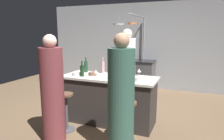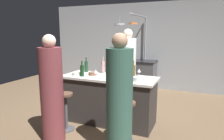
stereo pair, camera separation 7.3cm
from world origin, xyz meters
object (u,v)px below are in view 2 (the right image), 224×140
at_px(guest_right, 119,102).
at_px(wine_bottle_amber, 133,71).
at_px(bar_stool_right, 127,121).
at_px(wine_bottle_rose, 103,67).
at_px(mixing_bowl_wooden, 93,74).
at_px(bar_stool_left, 66,110).
at_px(wine_glass_near_left_guest, 96,72).
at_px(wine_glass_by_chef, 110,72).
at_px(stove_range, 142,75).
at_px(mixing_bowl_ceramic, 77,74).
at_px(wine_glass_near_right_guest, 139,71).
at_px(wine_bottle_red, 82,70).
at_px(guest_left, 52,93).
at_px(mixing_bowl_steel, 137,79).
at_px(pepper_mill, 127,71).
at_px(wine_bottle_white, 132,71).
at_px(chef, 127,72).
at_px(wine_bottle_green, 86,66).

height_order(guest_right, wine_bottle_amber, guest_right).
relative_size(bar_stool_right, wine_bottle_amber, 2.06).
relative_size(wine_bottle_rose, mixing_bowl_wooden, 2.04).
distance_m(bar_stool_left, wine_glass_near_left_guest, 0.86).
bearing_deg(wine_glass_by_chef, wine_bottle_amber, 19.78).
xyz_separation_m(guest_right, wine_glass_by_chef, (-0.52, 0.85, 0.21)).
height_order(stove_range, mixing_bowl_ceramic, mixing_bowl_ceramic).
distance_m(bar_stool_left, wine_glass_near_right_guest, 1.51).
height_order(wine_bottle_red, mixing_bowl_wooden, wine_bottle_red).
relative_size(guest_left, wine_glass_near_right_guest, 11.60).
distance_m(stove_range, mixing_bowl_steel, 2.69).
relative_size(guest_left, pepper_mill, 8.07).
bearing_deg(wine_bottle_red, wine_bottle_white, 17.60).
height_order(guest_right, wine_bottle_red, guest_right).
distance_m(guest_right, wine_bottle_white, 1.12).
relative_size(guest_left, wine_bottle_red, 5.75).
bearing_deg(mixing_bowl_wooden, bar_stool_left, -108.72).
xyz_separation_m(wine_glass_near_right_guest, mixing_bowl_steel, (0.07, -0.38, -0.07)).
height_order(bar_stool_left, bar_stool_right, same).
relative_size(wine_bottle_red, mixing_bowl_steel, 1.85).
distance_m(chef, guest_right, 1.95).
xyz_separation_m(wine_glass_near_left_guest, mixing_bowl_wooden, (-0.15, 0.16, -0.08)).
xyz_separation_m(bar_stool_left, guest_right, (1.14, -0.35, 0.42)).
bearing_deg(mixing_bowl_ceramic, guest_right, -34.95).
xyz_separation_m(wine_bottle_rose, wine_bottle_amber, (0.71, -0.22, -0.00)).
bearing_deg(wine_bottle_amber, mixing_bowl_wooden, -178.22).
distance_m(bar_stool_left, mixing_bowl_wooden, 0.86).
distance_m(guest_right, wine_bottle_green, 1.72).
distance_m(wine_glass_by_chef, mixing_bowl_wooden, 0.44).
bearing_deg(wine_bottle_green, wine_glass_by_chef, -26.91).
distance_m(bar_stool_right, wine_glass_by_chef, 0.95).
distance_m(wine_bottle_white, wine_bottle_green, 1.05).
relative_size(wine_bottle_white, wine_bottle_amber, 0.95).
bearing_deg(mixing_bowl_wooden, pepper_mill, 13.92).
bearing_deg(mixing_bowl_wooden, wine_bottle_red, -127.52).
distance_m(wine_bottle_white, wine_bottle_rose, 0.67).
relative_size(bar_stool_left, guest_right, 0.40).
bearing_deg(wine_bottle_red, wine_glass_by_chef, 5.69).
xyz_separation_m(pepper_mill, mixing_bowl_wooden, (-0.65, -0.16, -0.08)).
distance_m(chef, mixing_bowl_ceramic, 1.24).
relative_size(mixing_bowl_wooden, mixing_bowl_ceramic, 0.85).
relative_size(wine_bottle_white, wine_glass_near_left_guest, 2.15).
bearing_deg(bar_stool_left, mixing_bowl_ceramic, 97.50).
xyz_separation_m(bar_stool_left, guest_left, (0.02, -0.37, 0.41)).
relative_size(bar_stool_right, wine_glass_by_chef, 4.66).
xyz_separation_m(mixing_bowl_wooden, mixing_bowl_ceramic, (-0.28, -0.12, 0.00)).
height_order(guest_right, wine_bottle_rose, guest_right).
distance_m(guest_right, wine_glass_near_right_guest, 1.23).
bearing_deg(wine_bottle_rose, wine_glass_near_right_guest, 0.05).
xyz_separation_m(wine_bottle_green, wine_glass_near_left_guest, (0.43, -0.39, -0.01)).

